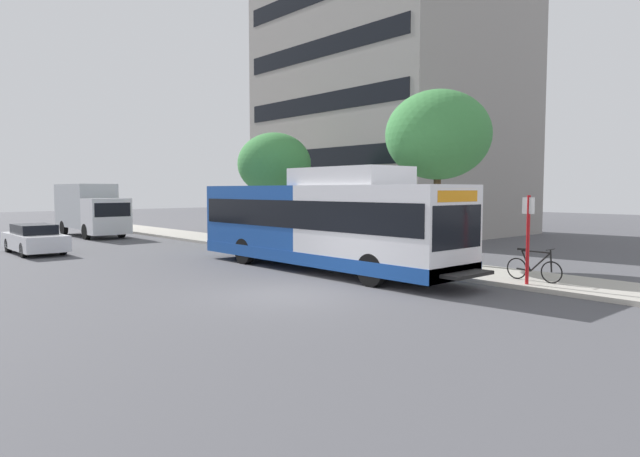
{
  "coord_description": "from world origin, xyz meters",
  "views": [
    {
      "loc": [
        -9.28,
        -11.76,
        2.9
      ],
      "look_at": [
        2.91,
        1.96,
        1.6
      ],
      "focal_mm": 30.8,
      "sensor_mm": 36.0,
      "label": 1
    }
  ],
  "objects_px": {
    "transit_bus": "(322,223)",
    "bicycle_parked": "(534,267)",
    "box_truck_background": "(90,208)",
    "street_tree_near_stop": "(438,135)",
    "bus_stop_sign_pole": "(528,233)",
    "parked_car_far_lane": "(35,239)",
    "street_tree_mid_block": "(274,164)"
  },
  "relations": [
    {
      "from": "transit_bus",
      "to": "bicycle_parked",
      "type": "bearing_deg",
      "value": -68.33
    },
    {
      "from": "transit_bus",
      "to": "bicycle_parked",
      "type": "distance_m",
      "value": 7.25
    },
    {
      "from": "transit_bus",
      "to": "box_truck_background",
      "type": "distance_m",
      "value": 20.44
    },
    {
      "from": "bicycle_parked",
      "to": "street_tree_near_stop",
      "type": "bearing_deg",
      "value": 71.88
    },
    {
      "from": "bus_stop_sign_pole",
      "to": "street_tree_near_stop",
      "type": "relative_size",
      "value": 0.4
    },
    {
      "from": "bus_stop_sign_pole",
      "to": "parked_car_far_lane",
      "type": "relative_size",
      "value": 0.58
    },
    {
      "from": "transit_bus",
      "to": "bicycle_parked",
      "type": "relative_size",
      "value": 6.96
    },
    {
      "from": "bicycle_parked",
      "to": "box_truck_background",
      "type": "bearing_deg",
      "value": 97.91
    },
    {
      "from": "transit_bus",
      "to": "box_truck_background",
      "type": "xyz_separation_m",
      "value": [
        -1.12,
        20.41,
        0.04
      ]
    },
    {
      "from": "transit_bus",
      "to": "box_truck_background",
      "type": "bearing_deg",
      "value": 93.13
    },
    {
      "from": "street_tree_mid_block",
      "to": "box_truck_background",
      "type": "relative_size",
      "value": 0.81
    },
    {
      "from": "transit_bus",
      "to": "box_truck_background",
      "type": "relative_size",
      "value": 1.75
    },
    {
      "from": "parked_car_far_lane",
      "to": "street_tree_near_stop",
      "type": "bearing_deg",
      "value": -54.05
    },
    {
      "from": "street_tree_mid_block",
      "to": "bus_stop_sign_pole",
      "type": "bearing_deg",
      "value": -97.43
    },
    {
      "from": "street_tree_near_stop",
      "to": "parked_car_far_lane",
      "type": "distance_m",
      "value": 18.4
    },
    {
      "from": "bicycle_parked",
      "to": "street_tree_near_stop",
      "type": "distance_m",
      "value": 6.64
    },
    {
      "from": "street_tree_near_stop",
      "to": "street_tree_mid_block",
      "type": "distance_m",
      "value": 9.97
    },
    {
      "from": "bus_stop_sign_pole",
      "to": "bicycle_parked",
      "type": "bearing_deg",
      "value": 10.97
    },
    {
      "from": "street_tree_near_stop",
      "to": "box_truck_background",
      "type": "relative_size",
      "value": 0.93
    },
    {
      "from": "transit_bus",
      "to": "bus_stop_sign_pole",
      "type": "xyz_separation_m",
      "value": [
        1.98,
        -6.78,
        -0.05
      ]
    },
    {
      "from": "street_tree_mid_block",
      "to": "parked_car_far_lane",
      "type": "height_order",
      "value": "street_tree_mid_block"
    },
    {
      "from": "bus_stop_sign_pole",
      "to": "street_tree_mid_block",
      "type": "bearing_deg",
      "value": 82.57
    },
    {
      "from": "transit_bus",
      "to": "bus_stop_sign_pole",
      "type": "bearing_deg",
      "value": -73.76
    },
    {
      "from": "street_tree_mid_block",
      "to": "parked_car_far_lane",
      "type": "xyz_separation_m",
      "value": [
        -10.21,
        4.54,
        -3.54
      ]
    },
    {
      "from": "transit_bus",
      "to": "bus_stop_sign_pole",
      "type": "relative_size",
      "value": 4.71
    },
    {
      "from": "street_tree_mid_block",
      "to": "box_truck_background",
      "type": "height_order",
      "value": "street_tree_mid_block"
    },
    {
      "from": "transit_bus",
      "to": "street_tree_mid_block",
      "type": "relative_size",
      "value": 2.16
    },
    {
      "from": "bicycle_parked",
      "to": "parked_car_far_lane",
      "type": "distance_m",
      "value": 21.2
    },
    {
      "from": "transit_bus",
      "to": "street_tree_near_stop",
      "type": "bearing_deg",
      "value": -24.59
    },
    {
      "from": "street_tree_mid_block",
      "to": "box_truck_background",
      "type": "distance_m",
      "value": 13.59
    },
    {
      "from": "street_tree_mid_block",
      "to": "bicycle_parked",
      "type": "bearing_deg",
      "value": -94.92
    },
    {
      "from": "bus_stop_sign_pole",
      "to": "transit_bus",
      "type": "bearing_deg",
      "value": 106.24
    }
  ]
}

